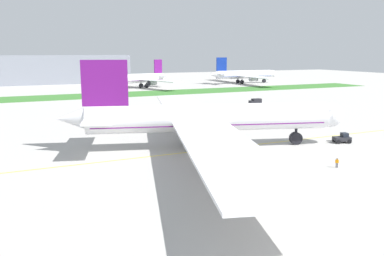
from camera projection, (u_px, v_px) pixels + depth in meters
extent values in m
plane|color=#ADAAA5|center=(204.00, 156.00, 76.93)|extent=(600.00, 600.00, 0.00)
cube|color=yellow|center=(196.00, 151.00, 80.25)|extent=(280.00, 0.36, 0.01)
cube|color=#38722D|center=(91.00, 96.00, 182.51)|extent=(320.00, 24.00, 0.10)
cylinder|color=white|center=(210.00, 117.00, 82.45)|extent=(50.07, 19.57, 5.70)
cube|color=#661472|center=(210.00, 122.00, 82.64)|extent=(48.01, 18.57, 0.68)
sphere|color=white|center=(330.00, 115.00, 86.26)|extent=(5.41, 5.41, 5.41)
cone|color=white|center=(72.00, 119.00, 78.43)|extent=(7.37, 6.40, 4.84)
cube|color=#661472|center=(105.00, 83.00, 78.05)|extent=(8.89, 3.09, 9.12)
cube|color=white|center=(103.00, 112.00, 84.68)|extent=(7.88, 10.30, 0.40)
cube|color=white|center=(98.00, 121.00, 73.61)|extent=(7.88, 10.30, 0.40)
cube|color=white|center=(183.00, 105.00, 107.08)|extent=(23.36, 46.74, 0.46)
cube|color=white|center=(226.00, 151.00, 57.38)|extent=(23.36, 46.74, 0.46)
cylinder|color=#B7BABF|center=(194.00, 117.00, 97.68)|extent=(6.07, 4.52, 3.13)
cylinder|color=black|center=(205.00, 117.00, 98.07)|extent=(1.37, 3.29, 3.29)
cylinder|color=#B7BABF|center=(220.00, 146.00, 67.86)|extent=(6.07, 4.52, 3.13)
cylinder|color=black|center=(236.00, 145.00, 68.24)|extent=(1.37, 3.29, 3.29)
cylinder|color=black|center=(296.00, 133.00, 85.92)|extent=(0.60, 0.60, 2.21)
cylinder|color=black|center=(296.00, 138.00, 86.13)|extent=(2.94, 1.93, 2.71)
cylinder|color=black|center=(189.00, 134.00, 85.53)|extent=(0.60, 0.60, 2.21)
cylinder|color=black|center=(189.00, 139.00, 85.74)|extent=(2.94, 1.93, 2.71)
cylinder|color=black|center=(193.00, 140.00, 79.72)|extent=(0.60, 0.60, 2.21)
cylinder|color=black|center=(193.00, 145.00, 79.93)|extent=(2.94, 1.93, 2.71)
cube|color=black|center=(327.00, 111.00, 86.00)|extent=(3.11, 4.66, 1.03)
sphere|color=black|center=(117.00, 115.00, 82.35)|extent=(0.40, 0.40, 0.40)
sphere|color=black|center=(132.00, 115.00, 82.80)|extent=(0.40, 0.40, 0.40)
sphere|color=black|center=(148.00, 114.00, 83.26)|extent=(0.40, 0.40, 0.40)
sphere|color=black|center=(163.00, 114.00, 83.71)|extent=(0.40, 0.40, 0.40)
sphere|color=black|center=(178.00, 114.00, 84.16)|extent=(0.40, 0.40, 0.40)
sphere|color=black|center=(193.00, 113.00, 84.62)|extent=(0.40, 0.40, 0.40)
sphere|color=black|center=(207.00, 113.00, 85.07)|extent=(0.40, 0.40, 0.40)
sphere|color=black|center=(222.00, 113.00, 85.52)|extent=(0.40, 0.40, 0.40)
sphere|color=black|center=(236.00, 112.00, 85.98)|extent=(0.40, 0.40, 0.40)
sphere|color=black|center=(250.00, 112.00, 86.43)|extent=(0.40, 0.40, 0.40)
sphere|color=black|center=(264.00, 112.00, 86.89)|extent=(0.40, 0.40, 0.40)
sphere|color=black|center=(278.00, 111.00, 87.34)|extent=(0.40, 0.40, 0.40)
sphere|color=black|center=(292.00, 111.00, 87.79)|extent=(0.40, 0.40, 0.40)
cube|color=#26262B|center=(342.00, 139.00, 87.75)|extent=(4.06, 2.97, 0.88)
cube|color=black|center=(344.00, 135.00, 87.66)|extent=(1.69, 1.85, 0.90)
cylinder|color=black|center=(330.00, 140.00, 87.42)|extent=(1.76, 0.62, 0.12)
cylinder|color=black|center=(339.00, 142.00, 86.66)|extent=(0.96, 0.59, 0.90)
cylinder|color=black|center=(334.00, 140.00, 88.64)|extent=(0.96, 0.59, 0.90)
cylinder|color=black|center=(349.00, 142.00, 87.03)|extent=(0.96, 0.59, 0.90)
cylinder|color=black|center=(345.00, 140.00, 89.00)|extent=(0.96, 0.59, 0.90)
cylinder|color=black|center=(337.00, 165.00, 68.77)|extent=(0.12, 0.12, 0.85)
cylinder|color=orange|center=(338.00, 162.00, 68.60)|extent=(0.10, 0.10, 0.54)
cylinder|color=black|center=(336.00, 165.00, 68.81)|extent=(0.12, 0.12, 0.85)
cylinder|color=orange|center=(335.00, 161.00, 68.72)|extent=(0.10, 0.10, 0.54)
cube|color=orange|center=(337.00, 161.00, 68.65)|extent=(0.51, 0.47, 0.60)
sphere|color=brown|center=(337.00, 159.00, 68.57)|extent=(0.23, 0.23, 0.23)
cube|color=black|center=(256.00, 102.00, 146.57)|extent=(3.49, 2.25, 2.48)
cube|color=black|center=(251.00, 103.00, 145.84)|extent=(1.42, 2.06, 1.87)
cube|color=#263347|center=(250.00, 102.00, 145.55)|extent=(0.17, 1.75, 0.82)
cylinder|color=black|center=(253.00, 106.00, 145.07)|extent=(0.91, 0.35, 0.90)
cylinder|color=black|center=(250.00, 105.00, 146.97)|extent=(0.91, 0.35, 0.90)
cylinder|color=black|center=(260.00, 106.00, 146.16)|extent=(0.91, 0.35, 0.90)
cylinder|color=black|center=(257.00, 105.00, 148.06)|extent=(0.91, 0.35, 0.90)
cylinder|color=white|center=(140.00, 78.00, 221.70)|extent=(31.13, 14.97, 4.89)
cube|color=#661472|center=(140.00, 80.00, 221.86)|extent=(29.82, 14.18, 0.59)
sphere|color=white|center=(114.00, 80.00, 210.14)|extent=(4.65, 4.65, 4.65)
cone|color=white|center=(164.00, 76.00, 233.76)|extent=(6.45, 5.70, 4.16)
cube|color=#661472|center=(158.00, 66.00, 229.44)|extent=(5.47, 2.32, 7.82)
cube|color=white|center=(164.00, 76.00, 227.46)|extent=(5.84, 8.52, 0.34)
cube|color=white|center=(154.00, 76.00, 234.38)|extent=(5.84, 8.52, 0.34)
cube|color=white|center=(161.00, 81.00, 211.18)|extent=(15.81, 28.84, 0.39)
cube|color=white|center=(126.00, 78.00, 234.57)|extent=(15.81, 28.84, 0.39)
cylinder|color=#B7BABF|center=(152.00, 83.00, 215.30)|extent=(5.27, 4.08, 2.69)
cylinder|color=black|center=(149.00, 83.00, 213.72)|extent=(1.32, 2.80, 2.82)
cylinder|color=#B7BABF|center=(131.00, 81.00, 229.73)|extent=(5.27, 4.08, 2.69)
cylinder|color=black|center=(127.00, 81.00, 228.15)|extent=(1.32, 2.80, 2.82)
cylinder|color=black|center=(122.00, 86.00, 214.25)|extent=(0.51, 0.51, 1.89)
cylinder|color=black|center=(123.00, 87.00, 214.43)|extent=(2.54, 1.76, 2.32)
cylinder|color=black|center=(147.00, 84.00, 222.22)|extent=(0.51, 0.51, 1.89)
cylinder|color=black|center=(147.00, 86.00, 222.40)|extent=(2.54, 1.76, 2.32)
cylinder|color=black|center=(141.00, 84.00, 225.86)|extent=(0.51, 0.51, 1.89)
cylinder|color=black|center=(141.00, 85.00, 226.04)|extent=(2.54, 1.76, 2.32)
cylinder|color=white|center=(244.00, 74.00, 255.24)|extent=(39.66, 6.75, 5.18)
cube|color=navy|center=(244.00, 76.00, 255.41)|extent=(38.07, 6.28, 0.62)
sphere|color=white|center=(272.00, 74.00, 263.11)|extent=(4.92, 4.92, 4.92)
cone|color=white|center=(214.00, 74.00, 246.97)|extent=(5.87, 4.63, 4.40)
cube|color=navy|center=(222.00, 64.00, 247.81)|extent=(7.12, 0.80, 8.29)
cube|color=white|center=(217.00, 73.00, 253.35)|extent=(4.67, 8.45, 0.36)
cube|color=white|center=(224.00, 74.00, 243.93)|extent=(4.67, 8.45, 0.36)
cube|color=white|center=(227.00, 74.00, 273.14)|extent=(10.10, 35.85, 0.41)
cube|color=white|center=(258.00, 77.00, 236.12)|extent=(10.10, 35.85, 0.41)
cylinder|color=#B7BABF|center=(234.00, 77.00, 266.60)|extent=(5.03, 3.04, 2.85)
cylinder|color=black|center=(237.00, 77.00, 267.52)|extent=(0.55, 3.01, 2.99)
cylinder|color=#B7BABF|center=(253.00, 79.00, 244.13)|extent=(5.03, 3.04, 2.85)
cylinder|color=black|center=(257.00, 79.00, 245.04)|extent=(0.55, 3.01, 2.99)
cylinder|color=black|center=(264.00, 79.00, 261.49)|extent=(0.54, 0.54, 2.01)
cylinder|color=black|center=(264.00, 81.00, 261.68)|extent=(2.50, 1.20, 2.46)
cylinder|color=black|center=(238.00, 80.00, 257.22)|extent=(0.54, 0.54, 2.01)
cylinder|color=black|center=(238.00, 81.00, 257.41)|extent=(2.50, 1.20, 2.46)
cylinder|color=black|center=(242.00, 80.00, 252.27)|extent=(0.54, 0.54, 2.01)
cylinder|color=black|center=(242.00, 82.00, 252.46)|extent=(2.50, 1.20, 2.46)
cube|color=gray|center=(18.00, 70.00, 244.13)|extent=(137.13, 20.00, 18.00)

